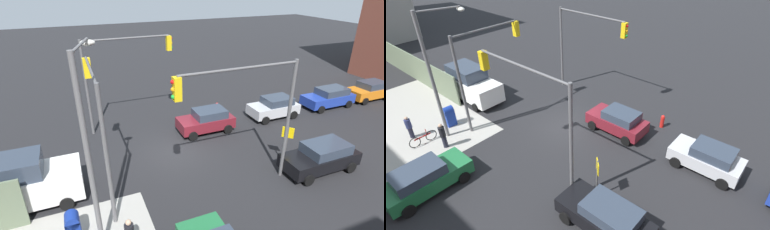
{
  "view_description": "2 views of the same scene",
  "coord_description": "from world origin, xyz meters",
  "views": [
    {
      "loc": [
        5.27,
        15.24,
        9.93
      ],
      "look_at": [
        -1.96,
        -2.07,
        1.31
      ],
      "focal_mm": 28.0,
      "sensor_mm": 36.0,
      "label": 1
    },
    {
      "loc": [
        -11.57,
        12.32,
        11.74
      ],
      "look_at": [
        -1.0,
        -0.08,
        1.31
      ],
      "focal_mm": 28.0,
      "sensor_mm": 36.0,
      "label": 2
    }
  ],
  "objects": [
    {
      "name": "ground_plane",
      "position": [
        0.0,
        0.0,
        0.0
      ],
      "size": [
        120.0,
        120.0,
        0.0
      ],
      "primitive_type": "plane",
      "color": "black"
    },
    {
      "name": "traffic_signal_nw_corner",
      "position": [
        -2.06,
        4.5,
        4.68
      ],
      "size": [
        6.3,
        0.36,
        6.5
      ],
      "color": "#59595B",
      "rests_on": "ground"
    },
    {
      "name": "traffic_signal_se_corner",
      "position": [
        2.15,
        -4.5,
        4.67
      ],
      "size": [
        6.09,
        0.36,
        6.5
      ],
      "color": "#59595B",
      "rests_on": "ground"
    },
    {
      "name": "traffic_signal_ne_corner",
      "position": [
        4.5,
        2.62,
        4.6
      ],
      "size": [
        0.36,
        4.99,
        6.5
      ],
      "color": "#59595B",
      "rests_on": "ground"
    },
    {
      "name": "street_lamp_corner",
      "position": [
        5.1,
        5.44,
        4.7
      ],
      "size": [
        1.03,
        2.59,
        8.0
      ],
      "color": "slate",
      "rests_on": "ground"
    },
    {
      "name": "warning_sign_two_way",
      "position": [
        -5.4,
        3.66,
        1.64
      ],
      "size": [
        0.48,
        0.48,
        2.4
      ],
      "color": "#4C4C4C",
      "rests_on": "ground"
    },
    {
      "name": "mailbox_blue",
      "position": [
        6.2,
        5.0,
        0.76
      ],
      "size": [
        0.56,
        0.64,
        1.43
      ],
      "color": "navy",
      "rests_on": "ground"
    },
    {
      "name": "fire_hydrant",
      "position": [
        -5.0,
        -4.2,
        0.49
      ],
      "size": [
        0.26,
        0.26,
        0.94
      ],
      "color": "red",
      "rests_on": "ground"
    },
    {
      "name": "sedan_orange",
      "position": [
        -18.95,
        -1.82,
        0.84
      ],
      "size": [
        4.01,
        2.02,
        1.62
      ],
      "color": "orange",
      "rests_on": "ground"
    },
    {
      "name": "hatchback_blue",
      "position": [
        -14.31,
        -1.92,
        0.84
      ],
      "size": [
        4.36,
        2.02,
        1.62
      ],
      "color": "#1E389E",
      "rests_on": "ground"
    },
    {
      "name": "sedan_maroon",
      "position": [
        -2.96,
        -1.82,
        0.84
      ],
      "size": [
        3.89,
        2.02,
        1.62
      ],
      "color": "maroon",
      "rests_on": "ground"
    },
    {
      "name": "hatchback_silver",
      "position": [
        -8.81,
        -1.96,
        0.84
      ],
      "size": [
        3.8,
        2.02,
        1.62
      ],
      "color": "#B7BABF",
      "rests_on": "ground"
    },
    {
      "name": "sedan_black",
      "position": [
        -6.86,
        4.91,
        0.84
      ],
      "size": [
        4.39,
        2.02,
        1.62
      ],
      "color": "black",
      "rests_on": "ground"
    },
    {
      "name": "van_white_delivery",
      "position": [
        8.38,
        1.8,
        1.28
      ],
      "size": [
        5.4,
        2.32,
        2.62
      ],
      "color": "white",
      "rests_on": "ground"
    }
  ]
}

